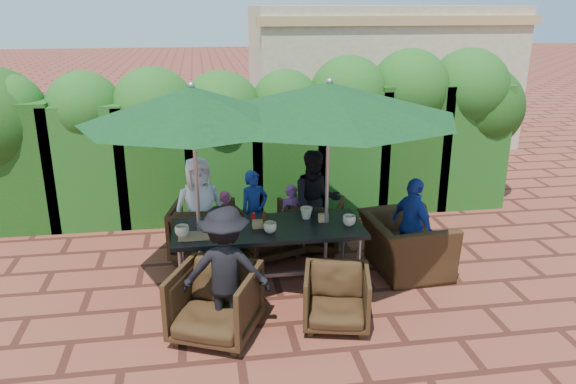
{
  "coord_description": "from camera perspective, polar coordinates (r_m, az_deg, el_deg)",
  "views": [
    {
      "loc": [
        -0.83,
        -6.26,
        3.23
      ],
      "look_at": [
        0.23,
        0.4,
        0.97
      ],
      "focal_mm": 35.0,
      "sensor_mm": 36.0,
      "label": 1
    }
  ],
  "objects": [
    {
      "name": "ground",
      "position": [
        7.1,
        -1.35,
        -8.53
      ],
      "size": [
        80.0,
        80.0,
        0.0
      ],
      "primitive_type": "plane",
      "color": "brown",
      "rests_on": "ground"
    },
    {
      "name": "dining_table",
      "position": [
        6.63,
        -2.05,
        -4.16
      ],
      "size": [
        2.23,
        0.9,
        0.75
      ],
      "color": "black",
      "rests_on": "ground"
    },
    {
      "name": "umbrella_left",
      "position": [
        6.11,
        -9.71,
        8.7
      ],
      "size": [
        2.45,
        2.45,
        2.46
      ],
      "color": "gray",
      "rests_on": "ground"
    },
    {
      "name": "umbrella_right",
      "position": [
        6.35,
        4.2,
        9.3
      ],
      "size": [
        2.96,
        2.96,
        2.46
      ],
      "color": "gray",
      "rests_on": "ground"
    },
    {
      "name": "chair_far_left",
      "position": [
        7.56,
        -8.69,
        -3.6
      ],
      "size": [
        0.92,
        0.88,
        0.81
      ],
      "primitive_type": "imported",
      "rotation": [
        0.0,
        0.0,
        2.94
      ],
      "color": "black",
      "rests_on": "ground"
    },
    {
      "name": "chair_far_mid",
      "position": [
        7.52,
        -2.03,
        -3.76
      ],
      "size": [
        0.92,
        0.89,
        0.75
      ],
      "primitive_type": "imported",
      "rotation": [
        0.0,
        0.0,
        3.47
      ],
      "color": "black",
      "rests_on": "ground"
    },
    {
      "name": "chair_far_right",
      "position": [
        7.76,
        2.74,
        -3.02
      ],
      "size": [
        0.93,
        0.9,
        0.76
      ],
      "primitive_type": "imported",
      "rotation": [
        0.0,
        0.0,
        2.79
      ],
      "color": "black",
      "rests_on": "ground"
    },
    {
      "name": "chair_near_left",
      "position": [
        5.79,
        -7.44,
        -10.81
      ],
      "size": [
        1.03,
        1.0,
        0.82
      ],
      "primitive_type": "imported",
      "rotation": [
        0.0,
        0.0,
        -0.42
      ],
      "color": "black",
      "rests_on": "ground"
    },
    {
      "name": "chair_near_right",
      "position": [
        5.97,
        4.96,
        -10.4
      ],
      "size": [
        0.8,
        0.77,
        0.69
      ],
      "primitive_type": "imported",
      "rotation": [
        0.0,
        0.0,
        -0.23
      ],
      "color": "black",
      "rests_on": "ground"
    },
    {
      "name": "chair_end_right",
      "position": [
        7.2,
        11.91,
        -4.39
      ],
      "size": [
        0.78,
        1.13,
        0.94
      ],
      "primitive_type": "imported",
      "rotation": [
        0.0,
        0.0,
        1.64
      ],
      "color": "black",
      "rests_on": "ground"
    },
    {
      "name": "adult_far_left",
      "position": [
        7.43,
        -8.99,
        -1.69
      ],
      "size": [
        0.75,
        0.53,
        1.38
      ],
      "primitive_type": "imported",
      "rotation": [
        0.0,
        0.0,
        0.2
      ],
      "color": "white",
      "rests_on": "ground"
    },
    {
      "name": "adult_far_mid",
      "position": [
        7.62,
        -3.45,
        -1.95
      ],
      "size": [
        0.5,
        0.47,
        1.13
      ],
      "primitive_type": "imported",
      "rotation": [
        0.0,
        0.0,
        0.41
      ],
      "color": "#1D3A9D",
      "rests_on": "ground"
    },
    {
      "name": "adult_far_right",
      "position": [
        7.55,
        2.83,
        -1.0
      ],
      "size": [
        0.69,
        0.43,
        1.41
      ],
      "primitive_type": "imported",
      "rotation": [
        0.0,
        0.0,
        0.03
      ],
      "color": "black",
      "rests_on": "ground"
    },
    {
      "name": "adult_near_left",
      "position": [
        5.73,
        -6.37,
        -7.94
      ],
      "size": [
        0.92,
        0.51,
        1.38
      ],
      "primitive_type": "imported",
      "rotation": [
        0.0,
        0.0,
        3.02
      ],
      "color": "black",
      "rests_on": "ground"
    },
    {
      "name": "adult_end_right",
      "position": [
        7.12,
        12.54,
        -3.44
      ],
      "size": [
        0.58,
        0.8,
        1.24
      ],
      "primitive_type": "imported",
      "rotation": [
        0.0,
        0.0,
        1.9
      ],
      "color": "#1D3A9D",
      "rests_on": "ground"
    },
    {
      "name": "child_left",
      "position": [
        7.64,
        -6.24,
        -3.07
      ],
      "size": [
        0.32,
        0.27,
        0.86
      ],
      "primitive_type": "imported",
      "rotation": [
        0.0,
        0.0,
        0.05
      ],
      "color": "#C3457A",
      "rests_on": "ground"
    },
    {
      "name": "child_right",
      "position": [
        7.66,
        0.41,
        -2.64
      ],
      "size": [
        0.37,
        0.32,
        0.92
      ],
      "primitive_type": "imported",
      "rotation": [
        0.0,
        0.0,
        -0.17
      ],
      "color": "#A551B0",
      "rests_on": "ground"
    },
    {
      "name": "pedestrian_a",
      "position": [
        10.87,
        4.19,
        6.16
      ],
      "size": [
        1.78,
        0.95,
        1.81
      ],
      "primitive_type": "imported",
      "rotation": [
        0.0,
        0.0,
        2.93
      ],
      "color": "#2A7F22",
      "rests_on": "ground"
    },
    {
      "name": "pedestrian_b",
      "position": [
        11.36,
        9.07,
        6.33
      ],
      "size": [
        0.88,
        0.58,
        1.74
      ],
      "primitive_type": "imported",
      "rotation": [
        0.0,
        0.0,
        3.23
      ],
      "color": "#C3457A",
      "rests_on": "ground"
    },
    {
      "name": "pedestrian_c",
      "position": [
        11.6,
        11.84,
        6.65
      ],
      "size": [
        1.27,
        0.81,
        1.83
      ],
      "primitive_type": "imported",
      "rotation": [
        0.0,
        0.0,
        2.89
      ],
      "color": "gray",
      "rests_on": "ground"
    },
    {
      "name": "cup_a",
      "position": [
        6.41,
        -10.71,
        -3.92
      ],
      "size": [
        0.16,
        0.16,
        0.13
      ],
      "primitive_type": "imported",
      "color": "beige",
      "rests_on": "dining_table"
    },
    {
      "name": "cup_b",
      "position": [
        6.6,
        -7.04,
        -3.04
      ],
      "size": [
        0.15,
        0.15,
        0.14
      ],
      "primitive_type": "imported",
      "color": "beige",
      "rests_on": "dining_table"
    },
    {
      "name": "cup_c",
      "position": [
        6.42,
        -1.84,
        -3.61
      ],
      "size": [
        0.15,
        0.15,
        0.12
      ],
      "primitive_type": "imported",
      "color": "beige",
      "rests_on": "dining_table"
    },
    {
      "name": "cup_d",
      "position": [
        6.82,
        1.87,
        -2.14
      ],
      "size": [
        0.15,
        0.15,
        0.14
      ],
      "primitive_type": "imported",
      "color": "beige",
      "rests_on": "dining_table"
    },
    {
      "name": "cup_e",
      "position": [
        6.65,
        6.23,
        -2.88
      ],
      "size": [
        0.16,
        0.16,
        0.12
      ],
      "primitive_type": "imported",
      "color": "beige",
      "rests_on": "dining_table"
    },
    {
      "name": "ketchup_bottle",
      "position": [
        6.58,
        -3.53,
        -2.83
      ],
      "size": [
        0.04,
        0.04,
        0.17
      ],
      "primitive_type": "cylinder",
      "color": "#B20C0A",
      "rests_on": "dining_table"
    },
    {
      "name": "sauce_bottle",
      "position": [
        6.6,
        -2.42,
        -2.76
      ],
      "size": [
        0.04,
        0.04,
        0.17
      ],
      "primitive_type": "cylinder",
      "color": "#4C230C",
      "rests_on": "dining_table"
    },
    {
      "name": "serving_tray",
      "position": [
        6.4,
        -9.52,
        -4.43
      ],
      "size": [
        0.35,
        0.25,
        0.02
      ],
      "primitive_type": "cube",
      "color": "#A97B52",
      "rests_on": "dining_table"
    },
    {
      "name": "number_block_left",
      "position": [
        6.55,
        -3.11,
        -3.27
      ],
      "size": [
        0.12,
        0.06,
        0.1
      ],
      "primitive_type": "cube",
      "color": "tan",
      "rests_on": "dining_table"
    },
    {
      "name": "number_block_right",
      "position": [
        6.74,
        3.61,
        -2.62
      ],
      "size": [
        0.12,
        0.06,
        0.1
      ],
      "primitive_type": "cube",
      "color": "tan",
      "rests_on": "dining_table"
    },
    {
      "name": "hedge_wall",
      "position": [
        8.82,
        -3.13,
        6.49
      ],
      "size": [
        9.1,
        1.6,
        2.58
      ],
      "color": "#13360E",
      "rests_on": "ground"
    },
    {
      "name": "building",
      "position": [
        14.04,
        9.17,
        11.69
      ],
      "size": [
        6.2,
        3.08,
        3.2
      ],
      "color": "beige",
      "rests_on": "ground"
    }
  ]
}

